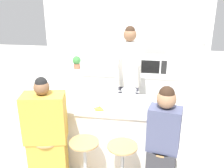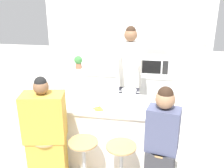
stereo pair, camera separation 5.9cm
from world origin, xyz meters
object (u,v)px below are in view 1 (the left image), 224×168
bar_stool_center_left (85,165)px  banana_bunch (99,109)px  kitchen_island (111,132)px  fruit_bowl (108,94)px  coffee_cup_near (59,105)px  person_cooking (129,85)px  coffee_cup_far (158,101)px  bar_stool_leftmost (50,162)px  person_seated_near (162,150)px  cooking_pot (129,94)px  potted_plant (77,62)px  microwave (153,65)px  person_wrapped_blanket (47,139)px

bar_stool_center_left → banana_bunch: bearing=75.2°
kitchen_island → fruit_bowl: bearing=110.2°
fruit_bowl → coffee_cup_near: coffee_cup_near is taller
person_cooking → coffee_cup_far: (0.44, -0.58, 0.01)m
kitchen_island → bar_stool_leftmost: bearing=-137.4°
person_seated_near → cooking_pot: 0.98m
person_seated_near → potted_plant: person_seated_near is taller
kitchen_island → person_seated_near: (0.67, -0.63, 0.21)m
banana_bunch → microwave: size_ratio=0.29×
person_seated_near → potted_plant: (-1.57, 2.13, 0.39)m
person_cooking → fruit_bowl: person_cooking is taller
microwave → person_cooking: bearing=-114.2°
bar_stool_center_left → potted_plant: size_ratio=2.71×
kitchen_island → person_wrapped_blanket: bearing=-137.0°
person_cooking → coffee_cup_near: 1.20m
bar_stool_leftmost → kitchen_island: bearing=42.6°
coffee_cup_near → potted_plant: 1.76m
person_seated_near → banana_bunch: size_ratio=9.02×
person_cooking → coffee_cup_near: person_cooking is taller
bar_stool_leftmost → microwave: size_ratio=1.25×
kitchen_island → coffee_cup_far: size_ratio=14.70×
bar_stool_leftmost → person_wrapped_blanket: person_wrapped_blanket is taller
person_cooking → person_wrapped_blanket: size_ratio=1.28×
person_seated_near → fruit_bowl: 1.17m
kitchen_island → bar_stool_leftmost: 0.92m
kitchen_island → potted_plant: potted_plant is taller
person_cooking → microwave: (0.37, 0.82, 0.13)m
bar_stool_leftmost → person_wrapped_blanket: (-0.00, -0.01, 0.33)m
bar_stool_leftmost → fruit_bowl: bearing=54.9°
banana_bunch → person_cooking: bearing=70.8°
person_cooking → person_wrapped_blanket: (-0.85, -1.26, -0.26)m
person_seated_near → coffee_cup_near: bearing=174.8°
person_cooking → fruit_bowl: (-0.26, -0.41, 0.01)m
bar_stool_leftmost → coffee_cup_far: 1.58m
bar_stool_leftmost → bar_stool_center_left: same height
bar_stool_leftmost → person_cooking: 1.62m
kitchen_island → bar_stool_center_left: (-0.22, -0.62, -0.11)m
person_wrapped_blanket → microwave: size_ratio=2.67×
fruit_bowl → coffee_cup_far: 0.73m
person_wrapped_blanket → microwave: 2.44m
bar_stool_leftmost → banana_bunch: (0.55, 0.38, 0.58)m
cooking_pot → coffee_cup_far: size_ratio=2.59×
bar_stool_center_left → person_seated_near: size_ratio=0.48×
person_seated_near → banana_bunch: person_seated_near is taller
microwave → bar_stool_center_left: bearing=-110.5°
coffee_cup_far → cooking_pot: bearing=162.4°
cooking_pot → fruit_bowl: cooking_pot is taller
cooking_pot → coffee_cup_far: bearing=-17.6°
fruit_bowl → microwave: bearing=62.9°
cooking_pot → fruit_bowl: bearing=173.8°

